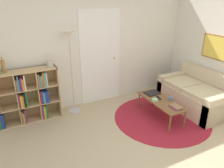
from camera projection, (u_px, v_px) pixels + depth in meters
name	position (u px, v px, depth m)	size (l,w,h in m)	color
ground_plane	(156.00, 166.00, 3.26)	(14.00, 14.00, 0.00)	tan
wall_back	(93.00, 47.00, 4.75)	(7.58, 0.11, 2.60)	silver
wall_right	(213.00, 47.00, 4.69)	(0.08, 5.38, 2.60)	silver
rug	(162.00, 117.00, 4.52)	(1.95, 1.95, 0.01)	maroon
bookshelf	(27.00, 96.00, 4.25)	(1.20, 0.34, 1.06)	tan
floor_lamp	(70.00, 45.00, 4.23)	(0.29, 0.29, 1.73)	#B7B7BC
couch	(196.00, 95.00, 4.82)	(0.87, 1.51, 0.83)	#CCB793
coffee_table	(161.00, 102.00, 4.41)	(0.44, 1.10, 0.39)	brown
laptop	(152.00, 93.00, 4.69)	(0.33, 0.26, 0.02)	black
bowl	(155.00, 100.00, 4.36)	(0.12, 0.12, 0.04)	#9ED193
book_stack_on_table	(176.00, 107.00, 4.11)	(0.16, 0.23, 0.04)	#7F287A
cup	(170.00, 99.00, 4.37)	(0.07, 0.07, 0.07)	teal
remote	(159.00, 98.00, 4.47)	(0.07, 0.15, 0.02)	black
bottle_right	(3.00, 66.00, 3.88)	(0.06, 0.06, 0.29)	olive
vase_on_shelf	(50.00, 63.00, 4.22)	(0.12, 0.12, 0.16)	#B7B2A8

